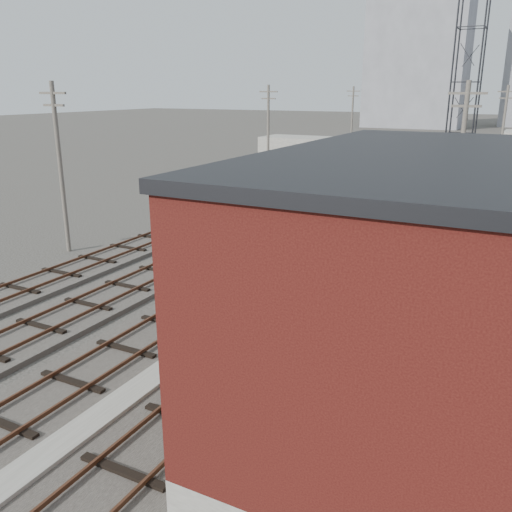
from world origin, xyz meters
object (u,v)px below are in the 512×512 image
Objects in this scene: car_red at (270,173)px; car_silver at (276,176)px; site_trailer at (358,158)px; car_grey at (260,170)px; switch_stand at (315,192)px; signal_mast at (274,320)px.

car_red is 1.79m from car_silver.
car_grey is (-7.91, -7.69, -0.77)m from site_trailer.
switch_stand is 0.27× the size of car_grey.
site_trailer is at bearing 104.03° from signal_mast.
signal_mast is at bearing -66.03° from site_trailer.
car_grey is at bearing 138.12° from switch_stand.
car_grey is (-18.91, 36.36, -1.40)m from signal_mast.
signal_mast is 2.82× the size of switch_stand.
site_trailer reaches higher than car_silver.
site_trailer is (-11.01, 44.05, -0.63)m from signal_mast.
switch_stand is at bearing 109.01° from signal_mast.
signal_mast reaches higher than site_trailer.
car_red is at bearing 31.35° from car_silver.
car_grey is at bearing 117.48° from signal_mast.
car_silver is at bearing -106.36° from site_trailer.
switch_stand is at bearing -146.65° from car_grey.
signal_mast is 0.50× the size of site_trailer.
car_grey is at bearing 46.67° from car_red.
car_red is at bearing -115.30° from site_trailer.
car_grey is (-1.64, 1.18, 0.07)m from car_red.
signal_mast reaches higher than car_grey.
site_trailer is at bearing -59.28° from car_grey.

